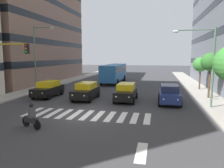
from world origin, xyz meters
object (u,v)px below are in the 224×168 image
Objects in this scene: street_lamp_left at (206,58)px; street_lamp_right at (38,52)px; bus_behind_traffic at (114,71)px; motorcycle_with_rider at (31,118)px; car_1 at (126,92)px; car_3 at (48,89)px; car_2 at (86,91)px; street_tree_2 at (201,65)px; car_0 at (169,94)px; street_tree_1 at (210,62)px.

street_lamp_left is 0.84× the size of street_lamp_right.
bus_behind_traffic is 23.66m from motorcycle_with_rider.
street_lamp_left is (-6.82, 1.82, 3.35)m from car_1.
car_1 and car_3 have the same top height.
street_lamp_right is (7.20, -3.21, 3.95)m from car_2.
car_0 is at bearing 64.26° from street_tree_2.
street_tree_2 is (-19.63, -5.39, -1.53)m from street_lamp_right.
street_tree_1 is (-4.05, -2.80, 2.90)m from car_0.
street_tree_1 is (-12.27, 11.79, 1.92)m from bus_behind_traffic.
motorcycle_with_rider is (-4.04, 9.53, -0.24)m from car_3.
car_0 is 16.27m from street_lamp_right.
motorcycle_with_rider is (0.39, 9.16, -0.24)m from car_2.
bus_behind_traffic is at bearing -90.94° from motorcycle_with_rider.
car_1 is (4.12, -0.27, 0.00)m from car_0.
motorcycle_with_rider is at bearing 87.57° from car_2.
bus_behind_traffic is 2.28× the size of street_tree_1.
car_0 and car_1 have the same top height.
car_2 is 9.17m from motorcycle_with_rider.
motorcycle_with_rider is (4.49, 9.30, -0.24)m from car_1.
street_lamp_right reaches higher than car_1.
car_0 and car_3 have the same top height.
street_tree_1 is at bearing -172.16° from car_3.
car_1 is at bearing -14.93° from street_lamp_left.
motorcycle_with_rider is 14.73m from street_lamp_right.
bus_behind_traffic is at bearing -122.60° from street_lamp_right.
car_1 is at bearing -115.76° from motorcycle_with_rider.
bus_behind_traffic is 17.13m from street_tree_1.
motorcycle_with_rider is at bearing 89.06° from bus_behind_traffic.
street_tree_2 is (-0.16, -5.93, -0.47)m from street_tree_1.
street_tree_1 is at bearing 136.15° from bus_behind_traffic.
street_tree_2 is at bearing -125.83° from motorcycle_with_rider.
bus_behind_traffic reaches higher than motorcycle_with_rider.
car_2 is 1.08× the size of street_tree_2.
bus_behind_traffic is 13.68m from street_lamp_right.
motorcycle_with_rider is (0.39, 23.62, -1.21)m from bus_behind_traffic.
car_2 and car_3 have the same top height.
street_lamp_right is 19.51m from street_tree_1.
car_0 is at bearing 34.68° from street_tree_1.
street_lamp_left is at bearing 72.78° from street_tree_1.
bus_behind_traffic is at bearing -107.44° from car_3.
street_tree_1 is at bearing -136.94° from motorcycle_with_rider.
car_1 is at bearing 164.80° from street_lamp_right.
street_lamp_left is (-11.31, -7.48, 3.59)m from motorcycle_with_rider.
street_lamp_right is 1.89× the size of street_tree_2.
motorcycle_with_rider is at bearing 46.36° from car_0.
street_lamp_left reaches higher than car_2.
car_0 is at bearing 177.73° from car_3.
street_tree_1 is at bearing -107.22° from street_lamp_left.
car_1 and car_2 have the same top height.
car_0 is 0.97× the size of street_tree_1.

